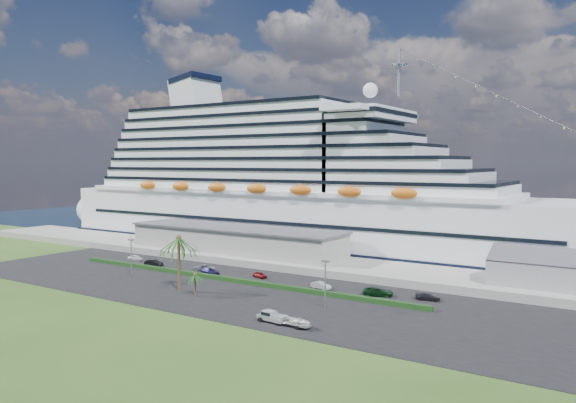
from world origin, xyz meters
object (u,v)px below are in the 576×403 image
Objects in this scene: cruise_ship at (295,191)px; boat_trailer at (298,321)px; parked_car_3 at (210,271)px; pickup_truck at (272,316)px.

boat_trailer is at bearing -57.33° from cruise_ship.
parked_car_3 is 1.00× the size of pickup_truck.
parked_car_3 is 0.95× the size of boat_trailer.
pickup_truck reaches higher than parked_car_3.
cruise_ship reaches higher than boat_trailer.
parked_car_3 is at bearing 148.34° from boat_trailer.
pickup_truck is (32.54, -22.83, 0.22)m from parked_car_3.
cruise_ship is 82.26m from boat_trailer.
parked_car_3 is at bearing -82.24° from cruise_ship.
cruise_ship reaches higher than pickup_truck.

